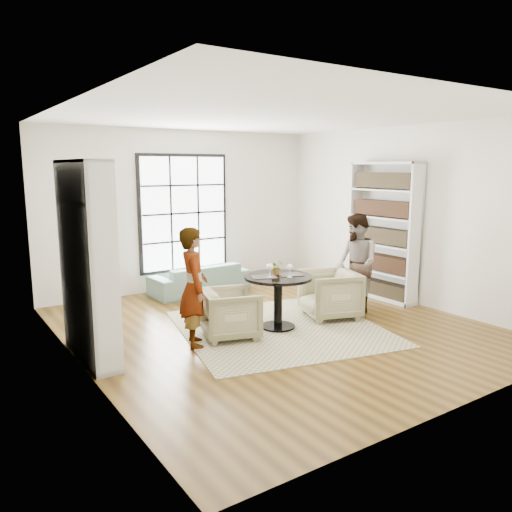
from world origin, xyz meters
TOP-DOWN VIEW (x-y plane):
  - ground at (0.00, 0.00)m, footprint 6.00×6.00m
  - room_shell at (0.00, 0.54)m, footprint 6.00×6.01m
  - rug at (0.02, -0.09)m, footprint 3.31×3.31m
  - pedestal_table at (0.01, -0.06)m, footprint 0.98×0.98m
  - sofa at (0.04, 2.45)m, footprint 1.87×0.82m
  - armchair_left at (-0.76, -0.01)m, footprint 0.92×0.91m
  - armchair_right at (0.99, -0.07)m, footprint 1.02×1.01m
  - person_left at (-1.31, -0.01)m, footprint 0.54×0.66m
  - person_right at (1.54, -0.07)m, footprint 0.81×0.92m
  - placemat_left at (-0.21, -0.01)m, footprint 0.41×0.36m
  - placemat_right at (0.20, -0.10)m, footprint 0.41×0.36m
  - cutlery_left at (-0.21, -0.01)m, footprint 0.21×0.25m
  - cutlery_right at (0.20, -0.10)m, footprint 0.21×0.25m
  - wine_glass_left at (-0.17, -0.09)m, footprint 0.09×0.09m
  - wine_glass_right at (0.09, -0.22)m, footprint 0.09×0.09m
  - flower_centerpiece at (0.03, 0.02)m, footprint 0.20×0.17m

SIDE VIEW (x-z plane):
  - ground at x=0.00m, z-range 0.00..0.00m
  - rug at x=0.02m, z-range 0.00..0.01m
  - sofa at x=0.04m, z-range 0.00..0.54m
  - armchair_left at x=-0.76m, z-range 0.00..0.68m
  - armchair_right at x=0.99m, z-range 0.00..0.74m
  - pedestal_table at x=0.01m, z-range 0.17..0.95m
  - person_left at x=-1.31m, z-range 0.00..1.56m
  - placemat_left at x=-0.21m, z-range 0.78..0.79m
  - placemat_right at x=0.20m, z-range 0.78..0.79m
  - cutlery_left at x=-0.21m, z-range 0.79..0.79m
  - cutlery_right at x=0.20m, z-range 0.79..0.79m
  - person_right at x=1.54m, z-range 0.00..1.59m
  - flower_centerpiece at x=0.03m, z-range 0.78..1.00m
  - wine_glass_right at x=0.09m, z-range 0.82..1.01m
  - wine_glass_left at x=-0.17m, z-range 0.82..1.03m
  - room_shell at x=0.00m, z-range -1.74..4.26m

